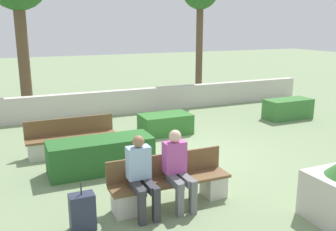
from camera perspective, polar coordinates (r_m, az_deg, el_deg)
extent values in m
plane|color=gray|center=(9.03, 3.99, -5.97)|extent=(60.00, 60.00, 0.00)
cube|color=beige|center=(13.18, -5.68, 2.20)|extent=(14.25, 0.30, 0.83)
cube|color=brown|center=(6.50, 0.51, -10.01)|extent=(2.15, 0.44, 0.05)
cube|color=brown|center=(6.62, -0.36, -7.46)|extent=(2.15, 0.04, 0.40)
cube|color=beige|center=(6.33, -6.65, -13.05)|extent=(0.36, 0.40, 0.40)
cube|color=beige|center=(6.96, 6.96, -10.50)|extent=(0.36, 0.40, 0.40)
cube|color=brown|center=(9.19, -14.42, -3.24)|extent=(2.11, 0.44, 0.05)
cube|color=brown|center=(9.36, -14.75, -1.52)|extent=(2.11, 0.04, 0.40)
cube|color=beige|center=(9.18, -19.44, -5.11)|extent=(0.36, 0.40, 0.40)
cube|color=beige|center=(9.42, -9.37, -4.01)|extent=(0.36, 0.40, 0.40)
cube|color=slate|center=(6.28, 1.07, -10.01)|extent=(0.14, 0.46, 0.13)
cube|color=slate|center=(6.36, 2.73, -9.71)|extent=(0.14, 0.46, 0.13)
cube|color=slate|center=(6.18, 1.81, -12.73)|extent=(0.11, 0.11, 0.58)
cube|color=slate|center=(6.28, 3.83, -12.31)|extent=(0.11, 0.11, 0.58)
cube|color=#B74C9E|center=(6.40, 0.99, -6.33)|extent=(0.38, 0.22, 0.54)
sphere|color=beige|center=(6.26, 1.08, -3.15)|extent=(0.21, 0.21, 0.21)
cube|color=#333338|center=(6.06, -4.61, -10.98)|extent=(0.14, 0.46, 0.13)
cube|color=#333338|center=(6.12, -2.81, -10.69)|extent=(0.14, 0.46, 0.13)
cube|color=#333338|center=(5.96, -4.00, -13.83)|extent=(0.11, 0.11, 0.58)
cube|color=#333338|center=(6.03, -1.80, -13.43)|extent=(0.11, 0.11, 0.58)
cube|color=#9EBCE0|center=(6.17, -4.53, -7.14)|extent=(0.38, 0.22, 0.54)
sphere|color=#936B4C|center=(6.03, -4.53, -3.94)|extent=(0.20, 0.20, 0.20)
cube|color=#33702D|center=(10.64, -0.40, -1.28)|extent=(1.41, 0.86, 0.56)
cube|color=#286028|center=(8.08, -10.19, -5.95)|extent=(2.18, 0.79, 0.70)
cube|color=#3D7A38|center=(12.94, 17.80, 0.98)|extent=(1.57, 0.72, 0.65)
cube|color=#282D42|center=(5.97, -12.91, -14.14)|extent=(0.37, 0.24, 0.58)
cylinder|color=#333338|center=(5.80, -13.12, -10.74)|extent=(0.02, 0.02, 0.20)
cylinder|color=brown|center=(13.63, -21.16, 8.27)|extent=(0.38, 0.38, 3.91)
cylinder|color=brown|center=(15.75, 4.78, 9.81)|extent=(0.28, 0.28, 3.93)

